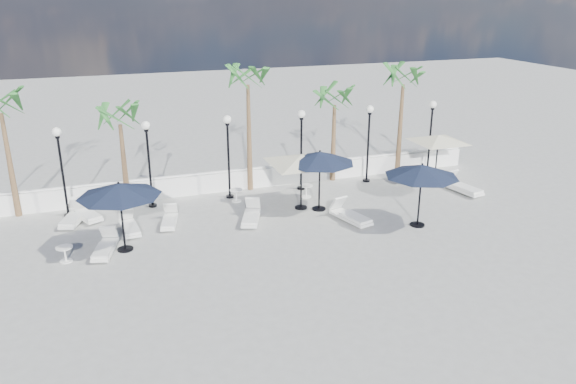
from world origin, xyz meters
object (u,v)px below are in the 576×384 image
object	(u,v)px
parasol_navy_right	(422,171)
lounger_1	(74,217)
parasol_cream_sq_b	(439,135)
lounger_5	(251,216)
lounger_7	(350,215)
parasol_cream_sq_a	(301,155)
lounger_6	(462,187)
lounger_4	(169,220)
lounger_2	(105,247)
parasol_navy_mid	(320,158)
lounger_3	(130,226)
parasol_navy_left	(119,190)
lounger_0	(85,213)

from	to	relation	value
parasol_navy_right	lounger_1	bearing A→B (deg)	159.43
parasol_cream_sq_b	parasol_navy_right	bearing A→B (deg)	-129.19
lounger_5	lounger_7	xyz separation A→B (m)	(3.87, -1.35, 0.01)
parasol_cream_sq_a	lounger_6	bearing A→B (deg)	-4.28
lounger_4	parasol_cream_sq_b	distance (m)	13.90
lounger_2	lounger_7	world-z (taller)	lounger_7
lounger_6	parasol_cream_sq_a	distance (m)	8.22
lounger_6	parasol_navy_mid	bearing A→B (deg)	167.58
lounger_1	lounger_4	xyz separation A→B (m)	(3.66, -1.55, -0.03)
lounger_3	parasol_navy_right	world-z (taller)	parasol_navy_right
parasol_navy_left	parasol_navy_mid	xyz separation A→B (m)	(8.27, 1.41, 0.02)
lounger_3	parasol_navy_left	bearing A→B (deg)	-105.51
lounger_2	parasol_cream_sq_b	world-z (taller)	parasol_cream_sq_b
lounger_7	parasol_cream_sq_a	size ratio (longest dim) A/B	0.41
lounger_6	parasol_navy_left	world-z (taller)	parasol_navy_left
lounger_5	parasol_cream_sq_b	size ratio (longest dim) A/B	0.43
lounger_2	parasol_cream_sq_a	bearing A→B (deg)	27.61
lounger_2	parasol_cream_sq_b	size ratio (longest dim) A/B	0.42
lounger_1	parasol_cream_sq_b	distance (m)	17.42
lounger_3	parasol_cream_sq_b	world-z (taller)	parasol_cream_sq_b
parasol_navy_left	parasol_navy_right	xyz separation A→B (m)	(11.38, -1.56, -0.01)
lounger_3	lounger_7	distance (m)	8.90
lounger_4	parasol_cream_sq_b	size ratio (longest dim) A/B	0.38
parasol_navy_left	parasol_cream_sq_a	world-z (taller)	parasol_navy_left
lounger_2	parasol_cream_sq_a	size ratio (longest dim) A/B	0.38
lounger_5	lounger_7	bearing A→B (deg)	2.17
lounger_1	lounger_7	world-z (taller)	lounger_7
lounger_5	parasol_navy_mid	world-z (taller)	parasol_navy_mid
lounger_5	lounger_3	bearing A→B (deg)	-165.26
parasol_navy_right	parasol_cream_sq_b	size ratio (longest dim) A/B	0.62
lounger_2	lounger_4	xyz separation A→B (m)	(2.57, 1.88, -0.02)
parasol_navy_left	parasol_cream_sq_b	size ratio (longest dim) A/B	0.63
parasol_cream_sq_b	lounger_5	bearing A→B (deg)	-166.80
lounger_1	lounger_2	size ratio (longest dim) A/B	1.05
lounger_6	lounger_7	bearing A→B (deg)	-178.06
lounger_2	lounger_6	world-z (taller)	lounger_6
lounger_6	parasol_navy_left	distance (m)	15.68
lounger_5	parasol_cream_sq_b	distance (m)	10.87
lounger_3	lounger_5	size ratio (longest dim) A/B	0.91
lounger_1	parasol_cream_sq_a	distance (m)	9.75
lounger_2	lounger_3	world-z (taller)	lounger_2
parasol_cream_sq_b	lounger_2	bearing A→B (deg)	-167.56
parasol_cream_sq_b	lounger_6	bearing A→B (deg)	-90.73
lounger_6	parasol_cream_sq_b	world-z (taller)	parasol_cream_sq_b
lounger_2	lounger_4	world-z (taller)	lounger_2
lounger_3	parasol_cream_sq_a	size ratio (longest dim) A/B	0.35
lounger_3	lounger_2	bearing A→B (deg)	-125.59
lounger_6	parasol_cream_sq_a	world-z (taller)	parasol_cream_sq_a
lounger_4	parasol_navy_left	xyz separation A→B (m)	(-1.88, -1.83, 2.12)
lounger_0	lounger_6	distance (m)	17.02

